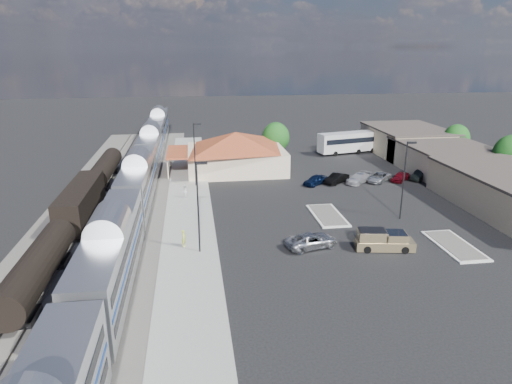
{
  "coord_description": "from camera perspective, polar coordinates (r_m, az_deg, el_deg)",
  "views": [
    {
      "loc": [
        -11.3,
        -46.14,
        18.83
      ],
      "look_at": [
        -4.2,
        3.63,
        2.8
      ],
      "focal_mm": 32.0,
      "sensor_mm": 36.0,
      "label": 1
    }
  ],
  "objects": [
    {
      "name": "tree_depot",
      "position": [
        78.88,
        2.49,
        6.85
      ],
      "size": [
        4.71,
        4.71,
        6.63
      ],
      "color": "#382314",
      "rests_on": "ground"
    },
    {
      "name": "lamp_plat_s",
      "position": [
        42.35,
        -7.16,
        -1.03
      ],
      "size": [
        1.08,
        0.25,
        9.0
      ],
      "color": "black",
      "rests_on": "ground"
    },
    {
      "name": "platform",
      "position": [
        55.41,
        -8.37,
        -2.28
      ],
      "size": [
        5.5,
        92.0,
        0.18
      ],
      "primitive_type": "cube",
      "color": "gray",
      "rests_on": "ground"
    },
    {
      "name": "railbed",
      "position": [
        58.12,
        -17.28,
        -1.99
      ],
      "size": [
        16.0,
        100.0,
        0.12
      ],
      "primitive_type": "cube",
      "color": "#4C4944",
      "rests_on": "ground"
    },
    {
      "name": "tree_east_c",
      "position": [
        86.51,
        23.76,
        6.16
      ],
      "size": [
        4.41,
        4.41,
        6.21
      ],
      "color": "#382314",
      "rests_on": "ground"
    },
    {
      "name": "person_b",
      "position": [
        59.53,
        -8.93,
        0.08
      ],
      "size": [
        0.87,
        0.99,
        1.72
      ],
      "primitive_type": "imported",
      "rotation": [
        0.0,
        0.0,
        -1.87
      ],
      "color": "white",
      "rests_on": "platform"
    },
    {
      "name": "traffic_island_south",
      "position": [
        53.87,
        8.92,
        -2.88
      ],
      "size": [
        3.3,
        7.5,
        0.21
      ],
      "color": "silver",
      "rests_on": "ground"
    },
    {
      "name": "parked_car_f",
      "position": [
        71.78,
        19.81,
        1.98
      ],
      "size": [
        4.17,
        3.82,
        1.39
      ],
      "primitive_type": "imported",
      "rotation": [
        0.0,
        0.0,
        -0.88
      ],
      "color": "black",
      "rests_on": "ground"
    },
    {
      "name": "passenger_train",
      "position": [
        57.74,
        -14.46,
        1.06
      ],
      "size": [
        3.0,
        104.0,
        5.55
      ],
      "color": "silver",
      "rests_on": "ground"
    },
    {
      "name": "parked_car_a",
      "position": [
        65.63,
        7.45,
        1.5
      ],
      "size": [
        4.29,
        3.83,
        1.41
      ],
      "primitive_type": "imported",
      "rotation": [
        0.0,
        0.0,
        -0.92
      ],
      "color": "#0B193B",
      "rests_on": "ground"
    },
    {
      "name": "lamp_lot",
      "position": [
        53.47,
        18.15,
        2.17
      ],
      "size": [
        1.08,
        0.25,
        9.0
      ],
      "color": "black",
      "rests_on": "ground"
    },
    {
      "name": "suv",
      "position": [
        45.24,
        6.95,
        -6.03
      ],
      "size": [
        5.72,
        3.71,
        1.47
      ],
      "primitive_type": "imported",
      "rotation": [
        0.0,
        0.0,
        1.83
      ],
      "color": "#A2A4A9",
      "rests_on": "ground"
    },
    {
      "name": "parked_car_b",
      "position": [
        66.81,
        10.03,
        1.69
      ],
      "size": [
        4.44,
        3.95,
        1.46
      ],
      "primitive_type": "imported",
      "rotation": [
        0.0,
        0.0,
        -0.91
      ],
      "color": "black",
      "rests_on": "ground"
    },
    {
      "name": "pickup_truck",
      "position": [
        46.14,
        15.75,
        -5.87
      ],
      "size": [
        5.85,
        2.97,
        1.93
      ],
      "rotation": [
        0.0,
        0.0,
        1.4
      ],
      "color": "tan",
      "rests_on": "ground"
    },
    {
      "name": "lamp_plat_n",
      "position": [
        63.59,
        -7.61,
        5.28
      ],
      "size": [
        1.08,
        0.25,
        9.0
      ],
      "color": "black",
      "rests_on": "ground"
    },
    {
      "name": "parked_car_c",
      "position": [
        67.59,
        12.69,
        1.68
      ],
      "size": [
        4.94,
        4.61,
        1.4
      ],
      "primitive_type": "imported",
      "rotation": [
        0.0,
        0.0,
        -0.87
      ],
      "color": "silver",
      "rests_on": "ground"
    },
    {
      "name": "station_depot",
      "position": [
        72.19,
        -2.58,
        5.11
      ],
      "size": [
        18.35,
        12.24,
        6.2
      ],
      "color": "tan",
      "rests_on": "ground"
    },
    {
      "name": "freight_cars",
      "position": [
        55.21,
        -21.0,
        -1.36
      ],
      "size": [
        2.8,
        46.0,
        4.0
      ],
      "color": "black",
      "rests_on": "ground"
    },
    {
      "name": "coach_bus",
      "position": [
        86.18,
        11.64,
        6.23
      ],
      "size": [
        12.43,
        5.28,
        3.9
      ],
      "rotation": [
        0.0,
        0.0,
        1.8
      ],
      "color": "white",
      "rests_on": "ground"
    },
    {
      "name": "parked_car_d",
      "position": [
        69.05,
        15.09,
        1.81
      ],
      "size": [
        4.98,
        4.9,
        1.33
      ],
      "primitive_type": "imported",
      "rotation": [
        0.0,
        0.0,
        -0.81
      ],
      "color": "#999CA1",
      "rests_on": "ground"
    },
    {
      "name": "tree_east_b",
      "position": [
        75.14,
        29.26,
        4.2
      ],
      "size": [
        4.94,
        4.94,
        6.96
      ],
      "color": "#382314",
      "rests_on": "ground"
    },
    {
      "name": "person_a",
      "position": [
        45.24,
        -9.02,
        -5.71
      ],
      "size": [
        0.53,
        0.69,
        1.72
      ],
      "primitive_type": "imported",
      "rotation": [
        0.0,
        0.0,
        1.37
      ],
      "color": "#C6DA44",
      "rests_on": "platform"
    },
    {
      "name": "parked_car_e",
      "position": [
        70.1,
        17.6,
        1.82
      ],
      "size": [
        3.95,
        3.75,
        1.32
      ],
      "primitive_type": "imported",
      "rotation": [
        0.0,
        0.0,
        -0.85
      ],
      "color": "maroon",
      "rests_on": "ground"
    },
    {
      "name": "traffic_island_north",
      "position": [
        49.45,
        23.56,
        -6.13
      ],
      "size": [
        3.3,
        7.5,
        0.21
      ],
      "color": "silver",
      "rests_on": "ground"
    },
    {
      "name": "ground",
      "position": [
        51.1,
        5.25,
        -4.02
      ],
      "size": [
        280.0,
        280.0,
        0.0
      ],
      "primitive_type": "plane",
      "color": "black",
      "rests_on": "ground"
    },
    {
      "name": "buildings_east",
      "position": [
        73.96,
        24.28,
        3.16
      ],
      "size": [
        14.4,
        51.4,
        4.8
      ],
      "color": "#C6B28C",
      "rests_on": "ground"
    }
  ]
}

